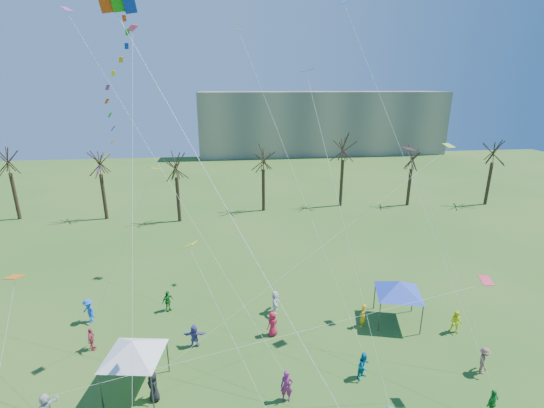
{
  "coord_description": "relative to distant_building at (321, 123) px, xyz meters",
  "views": [
    {
      "loc": [
        -2.43,
        -12.25,
        16.46
      ],
      "look_at": [
        -0.23,
        5.0,
        11.0
      ],
      "focal_mm": 25.0,
      "sensor_mm": 36.0,
      "label": 1
    }
  ],
  "objects": [
    {
      "name": "distant_building",
      "position": [
        0.0,
        0.0,
        0.0
      ],
      "size": [
        60.0,
        14.0,
        15.0
      ],
      "primitive_type": "cube",
      "color": "gray",
      "rests_on": "ground"
    },
    {
      "name": "bare_tree_row",
      "position": [
        -18.93,
        -45.46,
        -0.79
      ],
      "size": [
        69.07,
        9.12,
        10.32
      ],
      "color": "black",
      "rests_on": "ground"
    },
    {
      "name": "big_box_kite",
      "position": [
        -29.68,
        -73.15,
        8.33
      ],
      "size": [
        6.4,
        7.0,
        24.03
      ],
      "color": "red",
      "rests_on": "ground"
    },
    {
      "name": "canopy_tent_white",
      "position": [
        -29.79,
        -76.03,
        -4.81
      ],
      "size": [
        4.19,
        4.19,
        3.18
      ],
      "color": "#3F3F44",
      "rests_on": "ground"
    },
    {
      "name": "canopy_tent_blue",
      "position": [
        -12.44,
        -71.71,
        -4.75
      ],
      "size": [
        4.17,
        4.17,
        3.24
      ],
      "color": "#3F3F44",
      "rests_on": "ground"
    },
    {
      "name": "festival_crowd",
      "position": [
        -23.36,
        -75.17,
        -6.64
      ],
      "size": [
        26.8,
        13.95,
        1.86
      ],
      "color": "red",
      "rests_on": "ground"
    },
    {
      "name": "small_kites_aloft",
      "position": [
        -22.0,
        -71.43,
        5.63
      ],
      "size": [
        26.13,
        19.11,
        33.42
      ],
      "color": "orange",
      "rests_on": "ground"
    }
  ]
}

